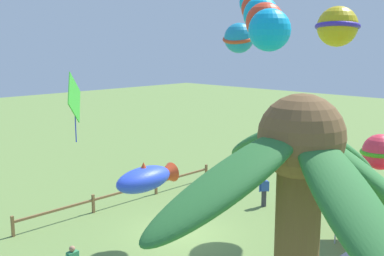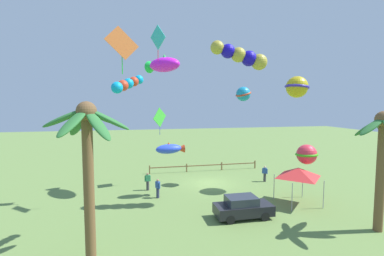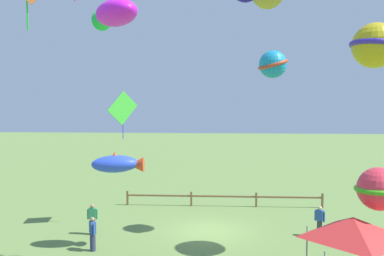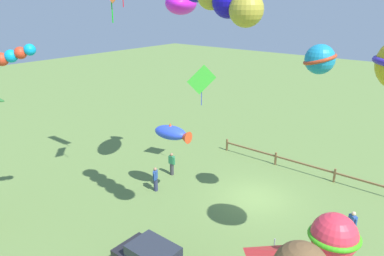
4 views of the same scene
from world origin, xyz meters
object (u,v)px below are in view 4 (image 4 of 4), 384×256
Objects in this scene: kite_tube_8 at (9,57)px; kite_ball_2 at (334,236)px; spectator_1 at (352,225)px; kite_fish_1 at (182,3)px; spectator_0 at (155,179)px; spectator_2 at (172,164)px; kite_fish_5 at (172,133)px; kite_diamond_3 at (202,80)px; kite_ball_4 at (320,59)px.

kite_ball_2 is at bearing -165.63° from kite_tube_8.
spectator_1 is 0.41× the size of kite_fish_1.
kite_fish_1 is at bearing -109.23° from kite_tube_8.
kite_ball_2 reaches higher than spectator_0.
kite_fish_1 reaches higher than spectator_2.
kite_fish_5 reaches higher than kite_ball_2.
kite_diamond_3 is at bearing -81.24° from kite_fish_5.
kite_fish_5 is (-1.13, -0.38, 3.19)m from spectator_0.
spectator_2 is 0.82× the size of kite_ball_4.
kite_ball_4 is (2.48, 0.14, 7.88)m from spectator_1.
kite_diamond_3 is at bearing -129.78° from spectator_2.
kite_tube_8 is at bearing 70.77° from kite_fish_1.
spectator_2 is 0.41× the size of kite_fish_1.
spectator_0 is 0.41× the size of kite_fish_1.
spectator_0 is at bearing 16.16° from kite_ball_4.
kite_ball_4 is at bearing 170.06° from kite_diamond_3.
spectator_2 is at bearing -23.53° from kite_ball_2.
spectator_2 is 13.71m from kite_ball_2.
kite_diamond_3 is 11.08m from kite_tube_8.
kite_ball_2 is 1.34× the size of kite_tube_8.
kite_ball_2 is at bearing 155.78° from kite_fish_1.
kite_ball_2 is 0.96× the size of kite_fish_5.
kite_fish_1 is 14.03m from kite_ball_2.
kite_diamond_3 is (-1.29, -1.55, 5.65)m from spectator_2.
spectator_0 is 12.35m from kite_ball_2.
kite_fish_1 is (-0.71, -1.81, 10.30)m from spectator_0.
spectator_1 is at bearing 173.19° from kite_diamond_3.
spectator_0 is at bearing 18.57° from kite_fish_5.
kite_fish_1 is 2.01× the size of kite_ball_4.
kite_fish_1 is 1.57× the size of kite_fish_5.
kite_tube_8 is (2.24, 6.63, 8.03)m from spectator_0.
kite_fish_5 is at bearing -161.43° from spectator_0.
spectator_0 is at bearing 106.99° from spectator_2.
kite_fish_1 reaches higher than spectator_1.
kite_tube_8 reaches higher than kite_ball_2.
kite_diamond_3 is (10.99, -6.90, 2.72)m from kite_ball_2.
kite_ball_2 is 13.26m from kite_diamond_3.
kite_fish_1 is at bearing -24.22° from kite_ball_2.
kite_ball_2 is at bearing 165.09° from spectator_0.
kite_fish_5 reaches higher than spectator_1.
spectator_0 is at bearing -108.65° from kite_tube_8.
kite_diamond_3 reaches higher than spectator_2.
kite_tube_8 reaches higher than spectator_0.
spectator_2 is 6.00m from kite_diamond_3.
kite_ball_4 is at bearing -163.84° from spectator_0.
kite_tube_8 is (2.84, 10.45, 2.38)m from kite_diamond_3.
spectator_2 is at bearing 1.14° from kite_ball_4.
spectator_1 is 0.67× the size of kite_ball_2.
spectator_0 and spectator_2 have the same top height.
kite_fish_5 is at bearing 106.55° from kite_fish_1.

